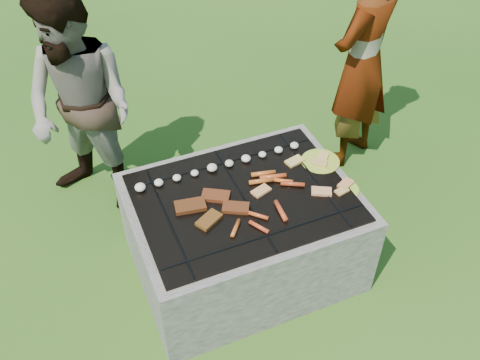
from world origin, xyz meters
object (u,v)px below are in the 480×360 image
Objects in this scene: plate_near at (343,189)px; plate_far at (320,161)px; cook at (362,63)px; bystander at (82,109)px; fire_pit at (243,235)px.

plate_far is at bearing 90.58° from plate_near.
plate_far is 0.27m from plate_near.
bystander is at bearing -33.17° from cook.
bystander reaches higher than plate_far.
plate_near is (0.00, -0.27, 0.00)m from plate_far.
cook is (0.65, 0.60, 0.22)m from plate_far.
plate_near is (0.56, -0.16, 0.33)m from fire_pit.
fire_pit is at bearing -4.30° from bystander.
cook reaches higher than bystander.
cook is (0.64, 0.87, 0.22)m from plate_near.
plate_far is 1.54m from bystander.
bystander is at bearing 145.81° from plate_far.
plate_far is (0.56, 0.10, 0.33)m from fire_pit.
plate_near is 0.15× the size of cook.
plate_near is 1.10m from cook.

